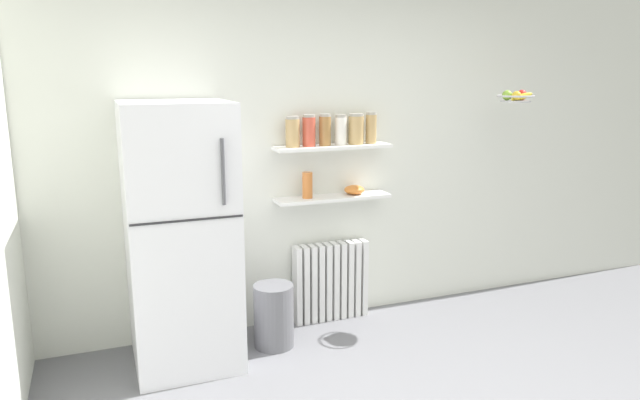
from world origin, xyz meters
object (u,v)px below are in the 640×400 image
shelf_bowl (354,190)px  trash_bin (274,316)px  vase (307,185)px  hanging_fruit_basket (516,97)px  storage_jar_4 (356,129)px  refrigerator (181,236)px  radiator (331,281)px  storage_jar_3 (341,130)px  storage_jar_1 (309,131)px  storage_jar_5 (371,128)px  storage_jar_0 (293,132)px  storage_jar_2 (325,130)px

shelf_bowl → trash_bin: (-0.74, -0.27, -0.81)m
vase → hanging_fruit_basket: size_ratio=0.69×
storage_jar_4 → refrigerator: bearing=-169.8°
radiator → storage_jar_3: bearing=-25.5°
radiator → storage_jar_1: storage_jar_1 is taller
refrigerator → storage_jar_3: 1.41m
storage_jar_3 → storage_jar_5: bearing=0.0°
storage_jar_3 → radiator: bearing=154.5°
shelf_bowl → trash_bin: bearing=-160.3°
storage_jar_1 → storage_jar_0: bearing=-180.0°
storage_jar_0 → trash_bin: size_ratio=0.49×
storage_jar_2 → storage_jar_4: bearing=0.0°
refrigerator → trash_bin: refrigerator is taller
storage_jar_1 → vase: (-0.01, -0.00, -0.40)m
storage_jar_0 → radiator: bearing=5.5°
storage_jar_0 → shelf_bowl: (0.50, 0.00, -0.46)m
vase → trash_bin: 0.98m
storage_jar_3 → storage_jar_5: (0.25, 0.00, 0.01)m
radiator → storage_jar_1: bearing=-171.0°
refrigerator → storage_jar_5: size_ratio=7.35×
vase → hanging_fruit_basket: 1.75m
radiator → storage_jar_3: (0.06, -0.03, 1.19)m
shelf_bowl → hanging_fruit_basket: size_ratio=0.55×
storage_jar_0 → storage_jar_1: (0.13, 0.00, 0.00)m
storage_jar_5 → trash_bin: (-0.87, -0.27, -1.28)m
refrigerator → storage_jar_0: (0.86, 0.25, 0.63)m
storage_jar_3 → storage_jar_1: bearing=180.0°
vase → trash_bin: vase is taller
storage_jar_3 → vase: bearing=180.0°
storage_jar_2 → storage_jar_1: bearing=180.0°
hanging_fruit_basket → storage_jar_2: bearing=167.9°
storage_jar_5 → hanging_fruit_basket: bearing=-16.1°
storage_jar_5 → hanging_fruit_basket: hanging_fruit_basket is taller
radiator → storage_jar_1: 1.21m
storage_jar_4 → hanging_fruit_basket: hanging_fruit_basket is taller
storage_jar_0 → storage_jar_1: size_ratio=0.96×
storage_jar_2 → hanging_fruit_basket: bearing=-12.1°
storage_jar_5 → storage_jar_4: bearing=180.0°
storage_jar_4 → storage_jar_5: (0.13, -0.00, 0.00)m
radiator → hanging_fruit_basket: bearing=-13.8°
vase → shelf_bowl: (0.38, 0.00, -0.06)m
radiator → refrigerator: bearing=-166.8°
refrigerator → trash_bin: bearing=-1.8°
storage_jar_3 → vase: 0.48m
radiator → storage_jar_0: bearing=-174.5°
shelf_bowl → trash_bin: shelf_bowl is taller
storage_jar_2 → trash_bin: 1.40m
refrigerator → storage_jar_2: refrigerator is taller
radiator → storage_jar_1: size_ratio=2.67×
shelf_bowl → storage_jar_3: bearing=180.0°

